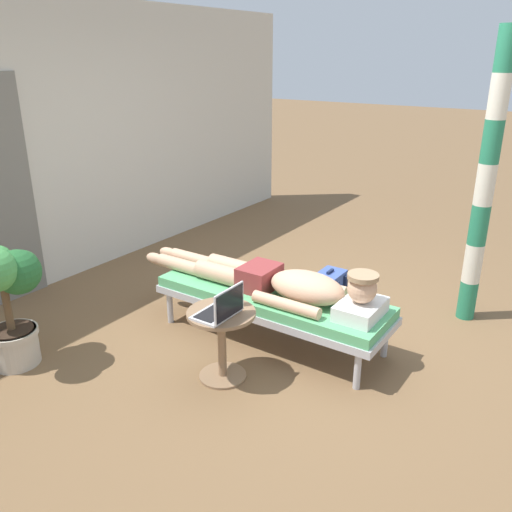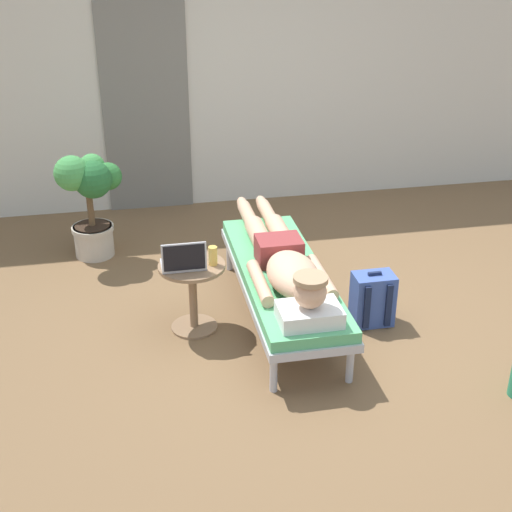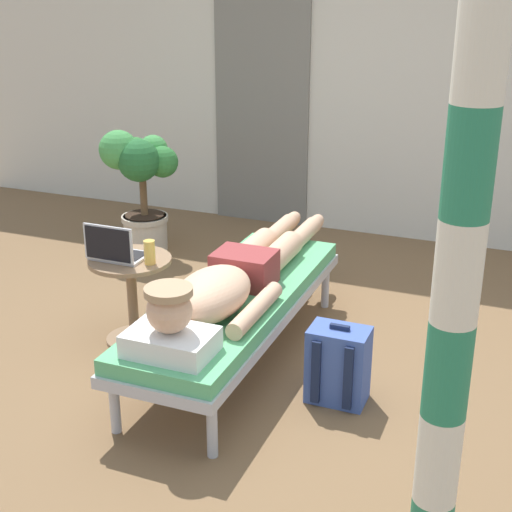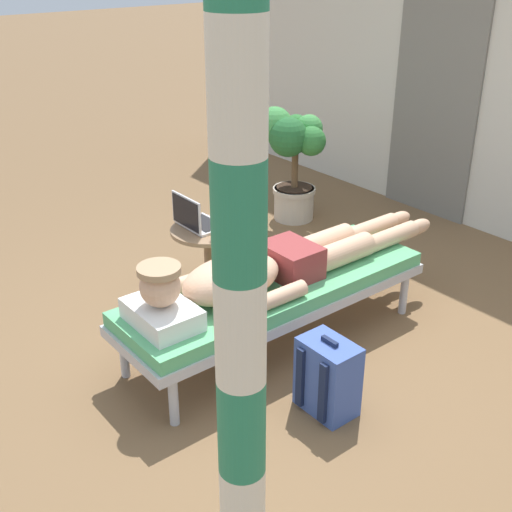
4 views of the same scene
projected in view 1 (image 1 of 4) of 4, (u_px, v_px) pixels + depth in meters
The scene contains 10 objects.
ground_plane at pixel (300, 334), 4.42m from camera, with size 40.00×40.00×0.00m, color brown.
house_wall_back at pixel (55, 144), 5.20m from camera, with size 7.60×0.20×2.70m, color beige.
lounge_chair at pixel (271, 300), 4.24m from camera, with size 0.61×1.94×0.42m.
person_reclining at pixel (281, 282), 4.14m from camera, with size 0.53×2.17×0.33m.
side_table at pixel (222, 333), 3.72m from camera, with size 0.48×0.48×0.52m.
laptop at pixel (222, 309), 3.57m from camera, with size 0.31×0.24×0.23m.
drink_glass at pixel (237, 296), 3.74m from camera, with size 0.06×0.06×0.14m, color gold.
backpack at pixel (329, 294), 4.70m from camera, with size 0.30×0.26×0.42m.
potted_plant at pixel (8, 292), 3.79m from camera, with size 0.55×0.50×0.97m.
porch_post at pixel (485, 184), 4.29m from camera, with size 0.15×0.15×2.39m.
Camera 1 is at (-3.43, -1.88, 2.19)m, focal length 37.42 mm.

